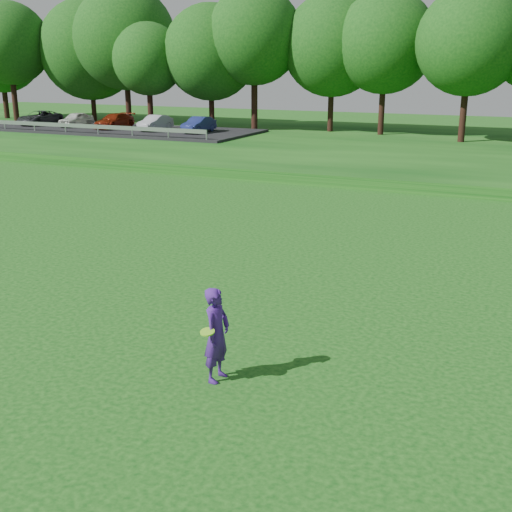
% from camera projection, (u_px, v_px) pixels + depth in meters
% --- Properties ---
extents(ground, '(140.00, 140.00, 0.00)m').
position_uv_depth(ground, '(103.00, 324.00, 15.19)').
color(ground, '#0C3E0F').
rests_on(ground, ground).
extents(berm, '(130.00, 30.00, 0.60)m').
position_uv_depth(berm, '(406.00, 148.00, 44.72)').
color(berm, '#0C3E0F').
rests_on(berm, ground).
extents(walking_path, '(130.00, 1.60, 0.04)m').
position_uv_depth(walking_path, '(348.00, 185.00, 32.61)').
color(walking_path, gray).
rests_on(walking_path, ground).
extents(treeline, '(104.00, 7.00, 15.00)m').
position_uv_depth(treeline, '(425.00, 32.00, 45.97)').
color(treeline, '#0E3F0F').
rests_on(treeline, berm).
extents(parking_lot, '(24.00, 9.00, 1.38)m').
position_uv_depth(parking_lot, '(108.00, 125.00, 53.23)').
color(parking_lot, black).
rests_on(parking_lot, berm).
extents(woman, '(0.46, 0.81, 1.89)m').
position_uv_depth(woman, '(217.00, 335.00, 12.28)').
color(woman, '#421C7E').
rests_on(woman, ground).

